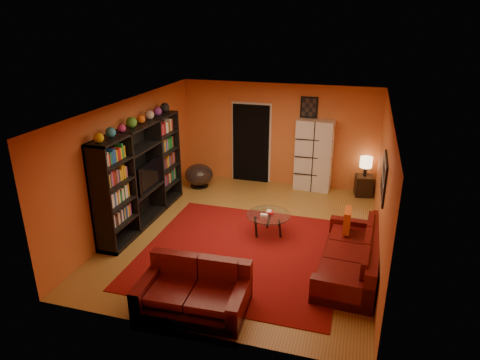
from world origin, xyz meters
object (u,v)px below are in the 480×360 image
(coffee_table, at_px, (268,217))
(table_lamp, at_px, (366,163))
(loveseat, at_px, (195,290))
(sofa, at_px, (355,257))
(entertainment_unit, at_px, (141,175))
(storage_cabinet, at_px, (314,156))
(side_table, at_px, (363,186))
(tv, at_px, (146,175))
(bowl_chair, at_px, (199,175))

(coffee_table, distance_m, table_lamp, 3.22)
(loveseat, height_order, coffee_table, loveseat)
(sofa, height_order, table_lamp, table_lamp)
(coffee_table, bearing_deg, entertainment_unit, -177.60)
(entertainment_unit, relative_size, table_lamp, 6.21)
(coffee_table, distance_m, storage_cabinet, 2.78)
(sofa, distance_m, side_table, 3.52)
(loveseat, xyz_separation_m, coffee_table, (0.57, 2.53, 0.12))
(tv, distance_m, loveseat, 3.35)
(storage_cabinet, distance_m, table_lamp, 1.26)
(loveseat, relative_size, storage_cabinet, 0.93)
(tv, height_order, coffee_table, tv)
(sofa, bearing_deg, coffee_table, 155.79)
(entertainment_unit, relative_size, storage_cabinet, 1.68)
(entertainment_unit, height_order, coffee_table, entertainment_unit)
(storage_cabinet, xyz_separation_m, side_table, (1.26, -0.05, -0.64))
(sofa, height_order, coffee_table, sofa)
(entertainment_unit, height_order, storage_cabinet, entertainment_unit)
(sofa, height_order, side_table, sofa)
(entertainment_unit, distance_m, coffee_table, 2.78)
(side_table, bearing_deg, coffee_table, -124.17)
(loveseat, distance_m, coffee_table, 2.59)
(tv, height_order, side_table, tv)
(sofa, height_order, storage_cabinet, storage_cabinet)
(entertainment_unit, distance_m, tv, 0.12)
(tv, distance_m, bowl_chair, 2.20)
(sofa, xyz_separation_m, side_table, (0.08, 3.52, -0.03))
(tv, height_order, storage_cabinet, storage_cabinet)
(coffee_table, height_order, side_table, side_table)
(storage_cabinet, relative_size, bowl_chair, 2.45)
(tv, bearing_deg, coffee_table, -89.68)
(sofa, bearing_deg, tv, 171.76)
(coffee_table, xyz_separation_m, bowl_chair, (-2.29, 2.04, -0.08))
(entertainment_unit, relative_size, sofa, 1.27)
(entertainment_unit, xyz_separation_m, loveseat, (2.14, -2.41, -0.77))
(tv, relative_size, sofa, 0.43)
(loveseat, distance_m, storage_cabinet, 5.36)
(coffee_table, xyz_separation_m, storage_cabinet, (0.53, 2.69, 0.49))
(sofa, relative_size, bowl_chair, 3.25)
(loveseat, distance_m, bowl_chair, 4.88)
(coffee_table, relative_size, table_lamp, 1.82)
(tv, distance_m, sofa, 4.51)
(tv, xyz_separation_m, sofa, (4.37, -0.86, -0.73))
(bowl_chair, relative_size, side_table, 1.46)
(sofa, relative_size, coffee_table, 2.70)
(side_table, bearing_deg, loveseat, -114.52)
(tv, bearing_deg, storage_cabinet, -49.68)
(storage_cabinet, xyz_separation_m, bowl_chair, (-2.82, -0.65, -0.58))
(loveseat, height_order, bowl_chair, loveseat)
(entertainment_unit, bearing_deg, sofa, -9.84)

